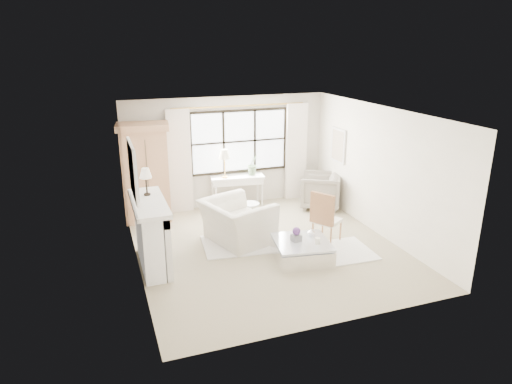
% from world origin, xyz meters
% --- Properties ---
extents(floor, '(5.50, 5.50, 0.00)m').
position_xyz_m(floor, '(0.00, 0.00, 0.00)').
color(floor, tan).
rests_on(floor, ground).
extents(ceiling, '(5.50, 5.50, 0.00)m').
position_xyz_m(ceiling, '(0.00, 0.00, 2.70)').
color(ceiling, silver).
rests_on(ceiling, ground).
extents(wall_back, '(5.00, 0.00, 5.00)m').
position_xyz_m(wall_back, '(0.00, 2.75, 1.35)').
color(wall_back, beige).
rests_on(wall_back, ground).
extents(wall_front, '(5.00, 0.00, 5.00)m').
position_xyz_m(wall_front, '(0.00, -2.75, 1.35)').
color(wall_front, white).
rests_on(wall_front, ground).
extents(wall_left, '(0.00, 5.50, 5.50)m').
position_xyz_m(wall_left, '(-2.50, 0.00, 1.35)').
color(wall_left, beige).
rests_on(wall_left, ground).
extents(wall_right, '(0.00, 5.50, 5.50)m').
position_xyz_m(wall_right, '(2.50, 0.00, 1.35)').
color(wall_right, white).
rests_on(wall_right, ground).
extents(window_pane, '(2.40, 0.02, 1.50)m').
position_xyz_m(window_pane, '(0.30, 2.73, 1.60)').
color(window_pane, white).
rests_on(window_pane, wall_back).
extents(window_frame, '(2.50, 0.04, 1.50)m').
position_xyz_m(window_frame, '(0.30, 2.72, 1.60)').
color(window_frame, black).
rests_on(window_frame, wall_back).
extents(curtain_rod, '(3.30, 0.04, 0.04)m').
position_xyz_m(curtain_rod, '(0.30, 2.67, 2.47)').
color(curtain_rod, '#B68B3F').
rests_on(curtain_rod, wall_back).
extents(curtain_left, '(0.55, 0.10, 2.47)m').
position_xyz_m(curtain_left, '(-1.20, 2.65, 1.24)').
color(curtain_left, beige).
rests_on(curtain_left, ground).
extents(curtain_right, '(0.55, 0.10, 2.47)m').
position_xyz_m(curtain_right, '(1.80, 2.65, 1.24)').
color(curtain_right, white).
rests_on(curtain_right, ground).
extents(fireplace, '(0.58, 1.66, 1.26)m').
position_xyz_m(fireplace, '(-2.27, 0.00, 0.65)').
color(fireplace, white).
rests_on(fireplace, ground).
extents(mirror_frame, '(0.05, 1.15, 0.95)m').
position_xyz_m(mirror_frame, '(-2.47, 0.00, 1.84)').
color(mirror_frame, silver).
rests_on(mirror_frame, wall_left).
extents(mirror_glass, '(0.02, 1.00, 0.80)m').
position_xyz_m(mirror_glass, '(-2.44, 0.00, 1.84)').
color(mirror_glass, '#B3B7BF').
rests_on(mirror_glass, wall_left).
extents(art_frame, '(0.04, 0.62, 0.82)m').
position_xyz_m(art_frame, '(2.47, 1.70, 1.55)').
color(art_frame, silver).
rests_on(art_frame, wall_right).
extents(art_canvas, '(0.01, 0.52, 0.72)m').
position_xyz_m(art_canvas, '(2.45, 1.70, 1.55)').
color(art_canvas, beige).
rests_on(art_canvas, wall_right).
extents(mantel_lamp, '(0.22, 0.22, 0.51)m').
position_xyz_m(mantel_lamp, '(-2.23, 0.33, 1.65)').
color(mantel_lamp, black).
rests_on(mantel_lamp, fireplace).
extents(armoire, '(1.20, 0.83, 2.24)m').
position_xyz_m(armoire, '(-2.03, 2.34, 1.14)').
color(armoire, tan).
rests_on(armoire, floor).
extents(console_table, '(1.35, 0.61, 0.80)m').
position_xyz_m(console_table, '(0.16, 2.48, 0.40)').
color(console_table, white).
rests_on(console_table, floor).
extents(console_lamp, '(0.28, 0.28, 0.69)m').
position_xyz_m(console_lamp, '(-0.16, 2.46, 1.36)').
color(console_lamp, '#BF9042').
rests_on(console_lamp, console_table).
extents(orchid_plant, '(0.37, 0.34, 0.53)m').
position_xyz_m(orchid_plant, '(0.56, 2.46, 1.07)').
color(orchid_plant, '#56734D').
rests_on(orchid_plant, console_table).
extents(side_table, '(0.40, 0.40, 0.51)m').
position_xyz_m(side_table, '(0.08, 1.28, 0.33)').
color(side_table, white).
rests_on(side_table, floor).
extents(rug_left, '(1.72, 1.30, 0.03)m').
position_xyz_m(rug_left, '(-0.40, 0.32, 0.01)').
color(rug_left, white).
rests_on(rug_left, floor).
extents(rug_right, '(1.51, 1.16, 0.03)m').
position_xyz_m(rug_right, '(1.15, -0.66, 0.01)').
color(rug_right, white).
rests_on(rug_right, floor).
extents(club_armchair, '(1.53, 1.63, 0.87)m').
position_xyz_m(club_armchair, '(-0.47, 0.49, 0.43)').
color(club_armchair, silver).
rests_on(club_armchair, floor).
extents(wingback_chair, '(1.27, 1.26, 0.85)m').
position_xyz_m(wingback_chair, '(2.08, 1.78, 0.43)').
color(wingback_chair, gray).
rests_on(wingback_chair, floor).
extents(french_chair, '(0.67, 0.66, 1.08)m').
position_xyz_m(french_chair, '(1.24, -0.13, 0.31)').
color(french_chair, '#AB7247').
rests_on(french_chair, floor).
extents(coffee_table, '(1.15, 1.15, 0.38)m').
position_xyz_m(coffee_table, '(0.42, -0.70, 0.18)').
color(coffee_table, white).
rests_on(coffee_table, floor).
extents(planter_box, '(0.19, 0.19, 0.12)m').
position_xyz_m(planter_box, '(0.32, -0.65, 0.44)').
color(planter_box, slate).
rests_on(planter_box, coffee_table).
extents(planter_flowers, '(0.15, 0.15, 0.15)m').
position_xyz_m(planter_flowers, '(0.32, -0.65, 0.58)').
color(planter_flowers, '#582F76').
rests_on(planter_flowers, planter_box).
extents(pillar_candle, '(0.10, 0.10, 0.12)m').
position_xyz_m(pillar_candle, '(0.64, -0.91, 0.44)').
color(pillar_candle, white).
rests_on(pillar_candle, coffee_table).
extents(coffee_vase, '(0.18, 0.18, 0.15)m').
position_xyz_m(coffee_vase, '(0.69, -0.53, 0.46)').
color(coffee_vase, white).
rests_on(coffee_vase, coffee_table).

